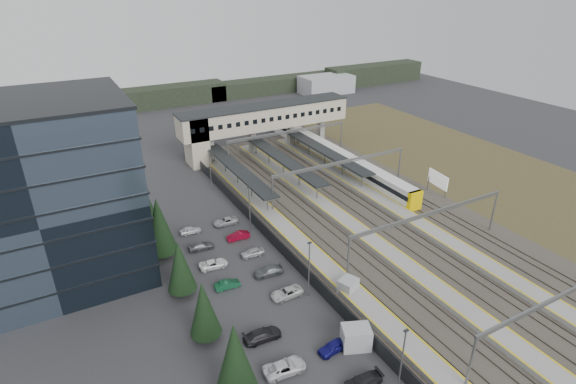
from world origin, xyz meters
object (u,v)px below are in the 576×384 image
billboard (438,180)px  office_building (36,197)px  relay_cabin_near (356,337)px  relay_cabin_far (348,287)px  footbridge (254,121)px  train (325,151)px

billboard → office_building: bearing=174.7°
billboard → relay_cabin_near: bearing=-146.5°
relay_cabin_far → footbridge: footbridge is taller
relay_cabin_near → footbridge: 62.34m
relay_cabin_far → footbridge: (10.98, 52.02, 6.85)m
footbridge → billboard: size_ratio=7.56×
footbridge → billboard: 41.77m
footbridge → billboard: (20.68, -35.95, -4.99)m
office_building → footbridge: size_ratio=0.60×
relay_cabin_near → office_building: bearing=133.1°
relay_cabin_far → office_building: bearing=146.1°
office_building → relay_cabin_far: bearing=-33.9°
train → relay_cabin_near: bearing=-119.5°
footbridge → billboard: bearing=-60.1°
office_building → train: (56.00, 19.39, -10.20)m
footbridge → train: (12.30, -10.61, -5.94)m
office_building → billboard: size_ratio=4.55×
office_building → footbridge: (43.70, 30.00, -4.26)m
billboard → footbridge: bearing=119.9°
footbridge → train: footbridge is taller
office_building → relay_cabin_near: size_ratio=6.47×
office_building → relay_cabin_far: (32.73, -22.02, -11.11)m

